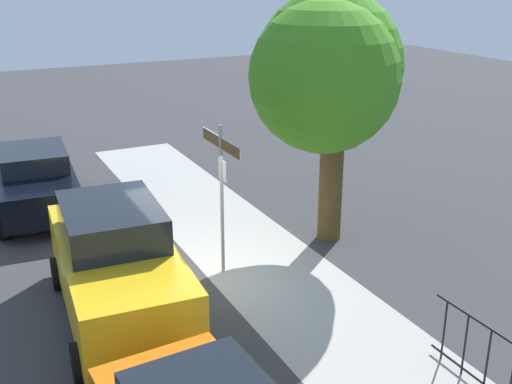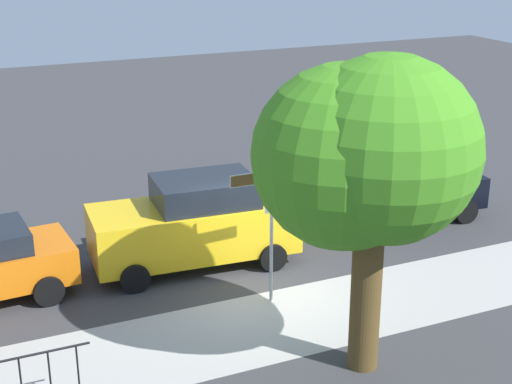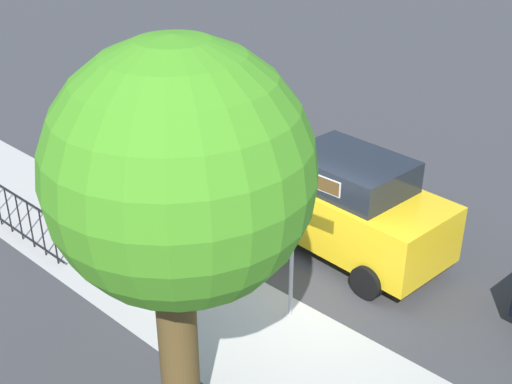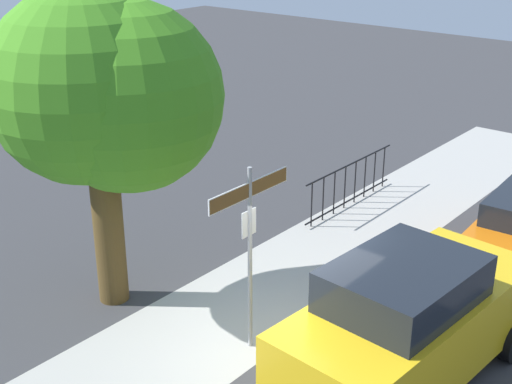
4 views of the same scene
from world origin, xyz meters
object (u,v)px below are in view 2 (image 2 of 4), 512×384
Objects in this scene: street_sign at (272,202)px; car_yellow at (196,222)px; shade_tree at (370,152)px; car_black at (402,188)px.

car_yellow is (0.79, -2.36, -1.17)m from street_sign.
street_sign is 0.56× the size of shade_tree.
street_sign reaches higher than car_black.
shade_tree is 5.94m from car_yellow.
street_sign is 0.65× the size of car_yellow.
street_sign reaches higher than car_yellow.
car_yellow is (1.29, -5.03, -2.88)m from shade_tree.
shade_tree is (-0.51, 2.67, 1.71)m from street_sign.
shade_tree reaches higher than car_black.
car_yellow is (5.98, 0.52, 0.20)m from car_black.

